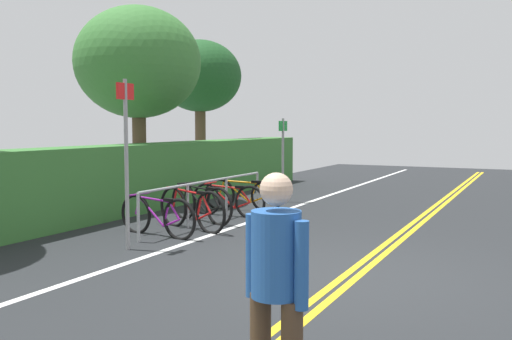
{
  "coord_description": "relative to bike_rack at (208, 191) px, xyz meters",
  "views": [
    {
      "loc": [
        -6.62,
        -2.02,
        1.87
      ],
      "look_at": [
        2.57,
        2.65,
        1.03
      ],
      "focal_mm": 39.12,
      "sensor_mm": 36.0,
      "label": 1
    }
  ],
  "objects": [
    {
      "name": "centre_line_yellow_inner",
      "position": [
        -2.46,
        -3.71,
        -0.59
      ],
      "size": [
        33.95,
        0.1,
        0.0
      ],
      "primitive_type": "cube",
      "color": "gold",
      "rests_on": "ground_plane"
    },
    {
      "name": "bike_rack",
      "position": [
        0.0,
        0.0,
        0.0
      ],
      "size": [
        4.26,
        0.05,
        0.81
      ],
      "color": "#9EA0A5",
      "rests_on": "ground_plane"
    },
    {
      "name": "bicycle_4",
      "position": [
        1.57,
        0.08,
        -0.25
      ],
      "size": [
        0.48,
        1.79,
        0.74
      ],
      "color": "black",
      "rests_on": "ground_plane"
    },
    {
      "name": "centre_line_yellow_outer",
      "position": [
        -2.46,
        -3.55,
        -0.59
      ],
      "size": [
        33.95,
        0.1,
        0.0
      ],
      "primitive_type": "cube",
      "color": "gold",
      "rests_on": "ground_plane"
    },
    {
      "name": "bicycle_3",
      "position": [
        0.77,
        0.0,
        -0.27
      ],
      "size": [
        0.46,
        1.72,
        0.71
      ],
      "color": "black",
      "rests_on": "ground_plane"
    },
    {
      "name": "ground_plane",
      "position": [
        -2.46,
        -3.63,
        -0.62
      ],
      "size": [
        37.72,
        12.99,
        0.05
      ],
      "primitive_type": "cube",
      "color": "#232628"
    },
    {
      "name": "sign_post_far",
      "position": [
        3.18,
        -0.15,
        0.63
      ],
      "size": [
        0.36,
        0.07,
        2.02
      ],
      "color": "gray",
      "rests_on": "ground_plane"
    },
    {
      "name": "hedge_backdrop",
      "position": [
        1.5,
        2.15,
        0.13
      ],
      "size": [
        13.21,
        0.9,
        1.45
      ],
      "primitive_type": "cube",
      "color": "#387533",
      "rests_on": "ground_plane"
    },
    {
      "name": "bicycle_2",
      "position": [
        -0.04,
        0.14,
        -0.24
      ],
      "size": [
        0.65,
        1.74,
        0.76
      ],
      "color": "black",
      "rests_on": "ground_plane"
    },
    {
      "name": "bike_lane_stripe_white",
      "position": [
        -2.46,
        -0.72,
        -0.59
      ],
      "size": [
        33.95,
        0.12,
        0.0
      ],
      "primitive_type": "cube",
      "color": "white",
      "rests_on": "ground_plane"
    },
    {
      "name": "bicycle_1",
      "position": [
        -0.8,
        -0.14,
        -0.23
      ],
      "size": [
        0.63,
        1.74,
        0.79
      ],
      "color": "black",
      "rests_on": "ground_plane"
    },
    {
      "name": "pedestrian",
      "position": [
        -5.93,
        -4.19,
        0.3
      ],
      "size": [
        0.32,
        0.48,
        1.57
      ],
      "color": "#4C3826",
      "rests_on": "ground_plane"
    },
    {
      "name": "tree_mid",
      "position": [
        1.63,
        2.95,
        2.74
      ],
      "size": [
        2.99,
        2.99,
        4.68
      ],
      "color": "brown",
      "rests_on": "ground_plane"
    },
    {
      "name": "tree_far_right",
      "position": [
        6.29,
        4.19,
        2.81
      ],
      "size": [
        2.68,
        2.68,
        4.59
      ],
      "color": "brown",
      "rests_on": "ground_plane"
    },
    {
      "name": "bicycle_0",
      "position": [
        -1.55,
        0.05,
        -0.26
      ],
      "size": [
        0.46,
        1.7,
        0.73
      ],
      "color": "black",
      "rests_on": "ground_plane"
    },
    {
      "name": "sign_post_near",
      "position": [
        -2.6,
        -0.19,
        0.92
      ],
      "size": [
        0.36,
        0.06,
        2.54
      ],
      "color": "gray",
      "rests_on": "ground_plane"
    }
  ]
}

